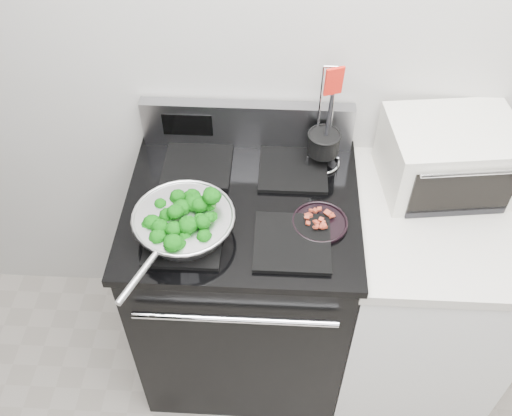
# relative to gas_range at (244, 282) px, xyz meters

# --- Properties ---
(back_wall) EXTENTS (4.00, 0.02, 2.70)m
(back_wall) POSITION_rel_gas_range_xyz_m (0.30, 0.34, 0.86)
(back_wall) COLOR beige
(back_wall) RESTS_ON ground
(gas_range) EXTENTS (0.79, 0.69, 1.13)m
(gas_range) POSITION_rel_gas_range_xyz_m (0.00, 0.00, 0.00)
(gas_range) COLOR black
(gas_range) RESTS_ON floor
(counter) EXTENTS (0.62, 0.68, 0.92)m
(counter) POSITION_rel_gas_range_xyz_m (0.68, -0.00, -0.03)
(counter) COLOR white
(counter) RESTS_ON floor
(skillet) EXTENTS (0.32, 0.49, 0.07)m
(skillet) POSITION_rel_gas_range_xyz_m (-0.17, -0.15, 0.51)
(skillet) COLOR silver
(skillet) RESTS_ON gas_range
(broccoli_pile) EXTENTS (0.25, 0.25, 0.09)m
(broccoli_pile) POSITION_rel_gas_range_xyz_m (-0.17, -0.15, 0.53)
(broccoli_pile) COLOR #043106
(broccoli_pile) RESTS_ON skillet
(bacon_plate) EXTENTS (0.18, 0.18, 0.04)m
(bacon_plate) POSITION_rel_gas_range_xyz_m (0.26, -0.09, 0.48)
(bacon_plate) COLOR black
(bacon_plate) RESTS_ON gas_range
(utensil_holder) EXTENTS (0.13, 0.13, 0.41)m
(utensil_holder) POSITION_rel_gas_range_xyz_m (0.27, 0.21, 0.53)
(utensil_holder) COLOR silver
(utensil_holder) RESTS_ON gas_range
(toaster_oven) EXTENTS (0.46, 0.37, 0.24)m
(toaster_oven) POSITION_rel_gas_range_xyz_m (0.69, 0.16, 0.55)
(toaster_oven) COLOR white
(toaster_oven) RESTS_ON counter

